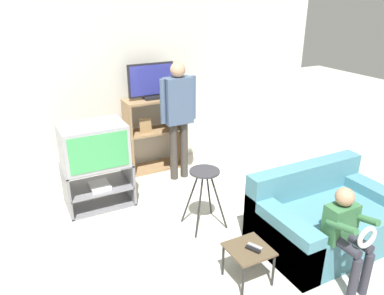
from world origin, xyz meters
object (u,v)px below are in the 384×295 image
(person_standing_adult, at_px, (178,110))
(remote_control_black, at_px, (253,249))
(media_shelf, at_px, (154,134))
(snack_table, at_px, (249,253))
(television_main, at_px, (94,145))
(tv_stand, at_px, (98,184))
(remote_control_white, at_px, (255,246))
(couch, at_px, (324,219))
(person_seated_child, at_px, (347,230))
(television_flat, at_px, (151,82))
(folding_stool, at_px, (204,182))

(person_standing_adult, bearing_deg, remote_control_black, -98.31)
(media_shelf, height_order, snack_table, media_shelf)
(television_main, xyz_separation_m, snack_table, (0.89, -2.03, -0.51))
(snack_table, bearing_deg, person_standing_adult, 81.15)
(television_main, distance_m, snack_table, 2.27)
(tv_stand, bearing_deg, television_main, -145.29)
(media_shelf, height_order, remote_control_white, media_shelf)
(couch, bearing_deg, remote_control_white, -171.31)
(media_shelf, relative_size, remote_control_white, 7.71)
(snack_table, distance_m, person_seated_child, 0.90)
(television_flat, bearing_deg, folding_stool, -92.24)
(remote_control_black, bearing_deg, television_flat, 61.39)
(media_shelf, height_order, folding_stool, media_shelf)
(tv_stand, relative_size, folding_stool, 1.15)
(remote_control_white, bearing_deg, television_flat, 61.98)
(couch, bearing_deg, person_seated_child, -121.25)
(television_flat, distance_m, folding_stool, 1.89)
(television_main, height_order, remote_control_white, television_main)
(tv_stand, distance_m, media_shelf, 1.27)
(snack_table, distance_m, couch, 1.11)
(tv_stand, distance_m, snack_table, 2.22)
(television_flat, relative_size, couch, 0.46)
(snack_table, xyz_separation_m, remote_control_white, (0.06, -0.01, 0.06))
(tv_stand, relative_size, person_standing_adult, 0.49)
(remote_control_black, height_order, person_seated_child, person_seated_child)
(person_seated_child, bearing_deg, television_main, 124.23)
(television_flat, relative_size, remote_control_black, 4.77)
(folding_stool, bearing_deg, television_flat, 87.76)
(person_standing_adult, height_order, person_seated_child, person_standing_adult)
(television_main, bearing_deg, person_standing_adult, 9.50)
(television_flat, bearing_deg, television_main, -146.84)
(tv_stand, bearing_deg, couch, -43.53)
(snack_table, height_order, remote_control_black, remote_control_black)
(folding_stool, bearing_deg, person_seated_child, -63.84)
(couch, relative_size, person_seated_child, 1.57)
(media_shelf, xyz_separation_m, television_flat, (-0.00, -0.00, 0.79))
(television_flat, height_order, couch, television_flat)
(television_flat, xyz_separation_m, remote_control_white, (-0.09, -2.72, -0.98))
(television_flat, bearing_deg, media_shelf, 40.07)
(tv_stand, distance_m, person_standing_adult, 1.46)
(remote_control_black, relative_size, couch, 0.10)
(person_seated_child, bearing_deg, couch, 58.75)
(television_main, height_order, folding_stool, television_main)
(television_main, relative_size, person_standing_adult, 0.46)
(television_flat, distance_m, remote_control_black, 2.92)
(remote_control_white, bearing_deg, couch, -17.49)
(media_shelf, bearing_deg, folding_stool, -92.37)
(television_flat, bearing_deg, remote_control_black, -92.70)
(couch, height_order, person_seated_child, person_seated_child)
(folding_stool, bearing_deg, media_shelf, 87.63)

